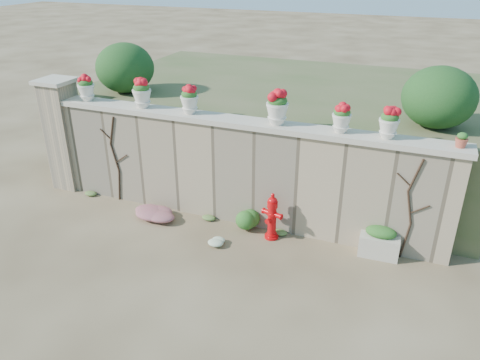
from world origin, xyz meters
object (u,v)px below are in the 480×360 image
at_px(planter_box, 380,242).
at_px(terracotta_pot, 461,141).
at_px(fire_hydrant, 272,216).
at_px(urn_pot_0, 86,88).

xyz_separation_m(planter_box, terracotta_pot, (0.97, 0.28, 1.94)).
distance_m(fire_hydrant, terracotta_pot, 3.43).
height_order(fire_hydrant, terracotta_pot, terracotta_pot).
bearing_deg(fire_hydrant, planter_box, 20.22).
xyz_separation_m(urn_pot_0, terracotta_pot, (7.16, 0.00, -0.16)).
relative_size(urn_pot_0, terracotta_pot, 2.31).
distance_m(planter_box, urn_pot_0, 6.54).
distance_m(fire_hydrant, planter_box, 1.96).
bearing_deg(fire_hydrant, urn_pot_0, -171.00).
xyz_separation_m(planter_box, urn_pot_0, (-6.18, 0.28, 2.10)).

